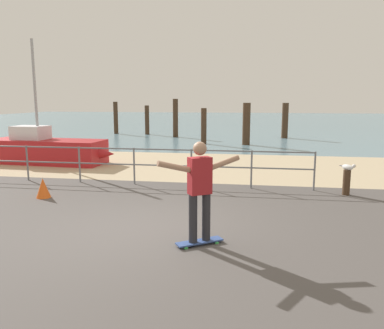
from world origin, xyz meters
The scene contains 16 objects.
ground_plane centered at (0.00, -1.00, 0.00)m, with size 24.00×10.00×0.04m, color #514C49.
beach_strip centered at (0.00, 7.00, 0.00)m, with size 24.00×6.00×0.04m, color tan.
sea_surface centered at (0.00, 35.00, 0.00)m, with size 72.00×50.00×0.04m, color slate.
railing_fence centered at (-2.16, 3.60, 0.70)m, with size 11.45×0.05×1.05m.
sailboat centered at (-5.53, 6.55, 0.52)m, with size 5.01×1.70×4.52m.
skateboard centered at (1.12, -0.68, 0.07)m, with size 0.77×0.61×0.08m.
skateboarder centered at (1.12, -0.68, 1.02)m, with size 1.25×0.88×1.65m.
bollard_short centered at (4.27, 3.24, 0.33)m, with size 0.18×0.18×0.65m, color #422D1E.
seagull centered at (4.28, 3.23, 0.73)m, with size 0.33×0.42×0.18m.
groyne_post_0 centered at (-7.41, 18.72, 1.09)m, with size 0.30×0.30×2.19m, color #422D1E.
groyne_post_1 centered at (-5.17, 18.59, 0.97)m, with size 0.29×0.29×1.95m, color #422D1E.
groyne_post_2 centered at (-2.93, 17.17, 1.19)m, with size 0.32×0.32×2.38m, color #422D1E.
groyne_post_3 centered at (-0.70, 13.69, 0.95)m, with size 0.30×0.30×1.91m, color #422D1E.
groyne_post_4 centered at (1.54, 13.62, 1.09)m, with size 0.40×0.40×2.19m, color #422D1E.
groyne_post_5 centered at (3.78, 17.52, 1.07)m, with size 0.38×0.38×2.14m, color #422D1E.
traffic_cone centered at (-3.08, 1.78, 0.25)m, with size 0.36×0.36×0.50m, color #E55919.
Camera 1 is at (1.96, -6.73, 2.41)m, focal length 36.32 mm.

